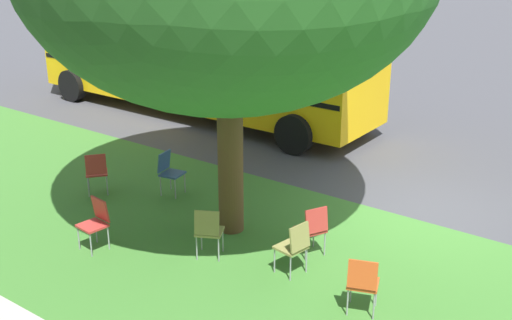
% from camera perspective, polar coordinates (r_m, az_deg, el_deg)
% --- Properties ---
extents(ground, '(80.00, 80.00, 0.00)m').
position_cam_1_polar(ground, '(12.36, 13.79, -4.67)').
color(ground, '#424247').
extents(grass_verge, '(48.00, 6.00, 0.01)m').
position_cam_1_polar(grass_verge, '(9.79, 6.30, -11.26)').
color(grass_verge, '#3D752D').
rests_on(grass_verge, ground).
extents(chair_0, '(0.56, 0.56, 0.88)m').
position_cam_1_polar(chair_0, '(10.39, 5.09, -5.96)').
color(chair_0, '#B7332D').
rests_on(chair_0, ground).
extents(chair_1, '(0.59, 0.59, 0.88)m').
position_cam_1_polar(chair_1, '(13.02, -14.06, -0.90)').
color(chair_1, '#B7332D').
rests_on(chair_1, ground).
extents(chair_2, '(0.56, 0.56, 0.88)m').
position_cam_1_polar(chair_2, '(10.30, -4.27, -6.18)').
color(chair_2, olive).
rests_on(chair_2, ground).
extents(chair_3, '(0.49, 0.49, 0.88)m').
position_cam_1_polar(chair_3, '(12.79, -7.77, -0.85)').
color(chair_3, '#335184').
rests_on(chair_3, ground).
extents(chair_4, '(0.47, 0.47, 0.88)m').
position_cam_1_polar(chair_4, '(10.91, -14.12, -5.21)').
color(chair_4, '#B7332D').
rests_on(chair_4, ground).
extents(chair_5, '(0.49, 0.49, 0.88)m').
position_cam_1_polar(chair_5, '(9.84, 3.44, -7.53)').
color(chair_5, olive).
rests_on(chair_5, ground).
extents(chair_6, '(0.53, 0.54, 0.88)m').
position_cam_1_polar(chair_6, '(9.02, 9.51, -10.63)').
color(chair_6, '#C64C1E').
rests_on(chair_6, ground).
extents(school_bus, '(10.40, 2.80, 2.88)m').
position_cam_1_polar(school_bus, '(17.92, -5.19, 9.58)').
color(school_bus, yellow).
rests_on(school_bus, ground).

